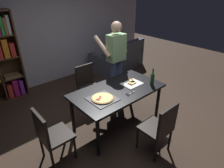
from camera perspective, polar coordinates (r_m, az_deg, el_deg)
ground_plane at (r=3.75m, az=1.55°, el=-11.70°), size 12.00×12.00×0.00m
back_wall at (r=5.21m, az=-18.81°, el=15.39°), size 6.40×0.10×2.80m
dining_table at (r=3.37m, az=1.69°, el=-2.80°), size 1.62×0.88×0.75m
chair_near_camera at (r=2.98m, az=14.19°, el=-12.22°), size 0.42×0.42×0.90m
chair_far_side at (r=4.09m, az=-7.23°, el=0.21°), size 0.42×0.42×0.90m
chair_left_end at (r=2.90m, az=-18.06°, el=-14.03°), size 0.42×0.42×0.90m
couch at (r=6.03m, az=2.09°, el=7.46°), size 1.81×1.09×0.85m
person_serving_pizza at (r=4.07m, az=1.10°, el=7.80°), size 0.55×0.54×1.75m
pepperoni_pizza_on_tray at (r=3.05m, az=-2.87°, el=-4.33°), size 0.41×0.41×0.04m
pizza_slices_on_towel at (r=3.54m, az=5.95°, el=0.28°), size 0.36×0.28×0.03m
wine_bottle at (r=3.51m, az=11.95°, el=1.56°), size 0.07×0.07×0.32m
kitchen_scissors at (r=3.20m, az=5.18°, el=-2.99°), size 0.19×0.09×0.01m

